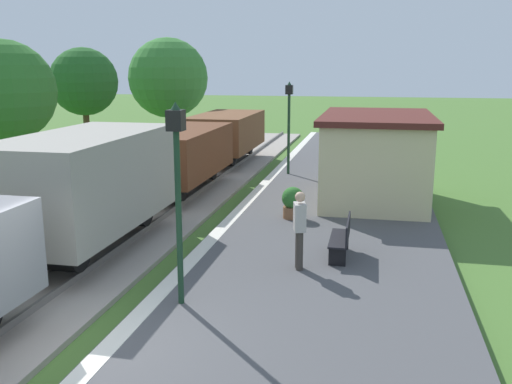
{
  "coord_description": "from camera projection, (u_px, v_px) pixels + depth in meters",
  "views": [
    {
      "loc": [
        4.33,
        -7.27,
        4.55
      ],
      "look_at": [
        1.5,
        6.17,
        1.47
      ],
      "focal_mm": 39.55,
      "sensor_mm": 36.0,
      "label": 1
    }
  ],
  "objects": [
    {
      "name": "potted_planter",
      "position": [
        293.0,
        202.0,
        16.19
      ],
      "size": [
        0.64,
        0.64,
        0.92
      ],
      "color": "brown",
      "rests_on": "platform_slab"
    },
    {
      "name": "tree_field_distant",
      "position": [
        168.0,
        78.0,
        31.05
      ],
      "size": [
        4.36,
        4.36,
        6.08
      ],
      "color": "#4C3823",
      "rests_on": "ground"
    },
    {
      "name": "person_waiting",
      "position": [
        300.0,
        227.0,
        12.02
      ],
      "size": [
        0.33,
        0.43,
        1.71
      ],
      "rotation": [
        0.0,
        0.0,
        3.4
      ],
      "color": "#38332D",
      "rests_on": "platform_slab"
    },
    {
      "name": "freight_train",
      "position": [
        139.0,
        173.0,
        16.56
      ],
      "size": [
        2.5,
        26.0,
        2.72
      ],
      "color": "gray",
      "rests_on": "rail_near"
    },
    {
      "name": "station_hut",
      "position": [
        375.0,
        156.0,
        18.47
      ],
      "size": [
        3.5,
        5.8,
        2.78
      ],
      "color": "beige",
      "rests_on": "platform_slab"
    },
    {
      "name": "tree_field_left",
      "position": [
        84.0,
        82.0,
        25.53
      ],
      "size": [
        3.06,
        3.06,
        5.38
      ],
      "color": "#4C3823",
      "rests_on": "ground"
    },
    {
      "name": "tree_trackside_far",
      "position": [
        4.0,
        92.0,
        18.02
      ],
      "size": [
        3.3,
        3.3,
        5.4
      ],
      "color": "#4C3823",
      "rests_on": "ground"
    },
    {
      "name": "ground_plane",
      "position": [
        81.0,
        364.0,
        8.81
      ],
      "size": [
        160.0,
        160.0,
        0.0
      ],
      "primitive_type": "plane",
      "color": "#47702D"
    },
    {
      "name": "platform_edge_stripe",
      "position": [
        104.0,
        351.0,
        8.67
      ],
      "size": [
        0.36,
        60.0,
        0.01
      ],
      "primitive_type": "cube",
      "color": "silver",
      "rests_on": "platform_slab"
    },
    {
      "name": "bench_near_hut",
      "position": [
        343.0,
        237.0,
        12.86
      ],
      "size": [
        0.42,
        1.5,
        0.91
      ],
      "color": "black",
      "rests_on": "platform_slab"
    },
    {
      "name": "platform_slab",
      "position": [
        283.0,
        379.0,
        8.14
      ],
      "size": [
        6.0,
        60.0,
        0.25
      ],
      "primitive_type": "cube",
      "color": "#4C4C4F",
      "rests_on": "ground"
    },
    {
      "name": "lamp_post_near",
      "position": [
        177.0,
        168.0,
        9.9
      ],
      "size": [
        0.28,
        0.28,
        3.7
      ],
      "color": "#193823",
      "rests_on": "platform_slab"
    },
    {
      "name": "lamp_post_far",
      "position": [
        289.0,
        111.0,
        22.43
      ],
      "size": [
        0.28,
        0.28,
        3.7
      ],
      "color": "#193823",
      "rests_on": "platform_slab"
    }
  ]
}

